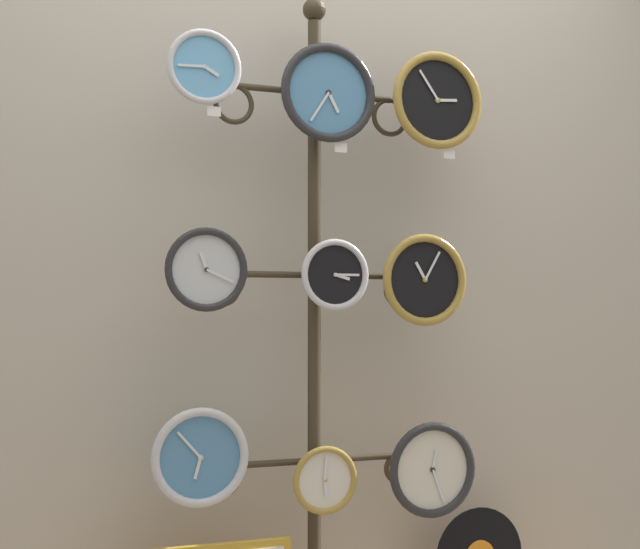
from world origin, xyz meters
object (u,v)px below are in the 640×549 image
(clock_middle_left, at_px, (206,270))
(clock_bottom_center, at_px, (323,480))
(display_stand, at_px, (314,395))
(clock_middle_center, at_px, (334,275))
(clock_bottom_right, at_px, (432,469))
(clock_bottom_left, at_px, (200,457))
(clock_middle_right, at_px, (424,280))
(clock_top_left, at_px, (204,67))
(clock_top_center, at_px, (328,93))
(clock_top_right, at_px, (437,101))

(clock_middle_left, distance_m, clock_bottom_center, 0.71)
(display_stand, relative_size, clock_middle_center, 9.27)
(clock_bottom_right, bearing_deg, clock_bottom_left, 179.02)
(clock_middle_center, distance_m, clock_middle_right, 0.30)
(clock_middle_right, bearing_deg, clock_top_left, 179.41)
(clock_bottom_left, bearing_deg, display_stand, 12.64)
(display_stand, xyz_separation_m, clock_top_left, (-0.37, -0.09, 0.95))
(clock_top_center, bearing_deg, clock_middle_center, -67.67)
(clock_top_center, xyz_separation_m, clock_middle_center, (0.01, -0.03, -0.55))
(clock_middle_center, xyz_separation_m, clock_bottom_center, (-0.03, 0.02, -0.60))
(display_stand, height_order, clock_bottom_center, display_stand)
(clock_bottom_right, bearing_deg, clock_bottom_center, 178.53)
(clock_top_left, relative_size, clock_middle_left, 0.91)
(display_stand, relative_size, clock_top_right, 6.37)
(clock_top_center, height_order, clock_middle_left, clock_top_center)
(display_stand, distance_m, clock_bottom_center, 0.26)
(clock_bottom_left, bearing_deg, clock_bottom_center, -0.51)
(clock_top_left, bearing_deg, clock_middle_left, 40.59)
(clock_top_center, relative_size, clock_bottom_left, 1.08)
(clock_middle_left, bearing_deg, clock_top_right, -1.37)
(clock_bottom_center, bearing_deg, clock_middle_center, -38.03)
(clock_top_left, bearing_deg, clock_bottom_left, 125.92)
(clock_top_right, relative_size, clock_bottom_right, 1.06)
(clock_top_right, height_order, clock_middle_left, clock_top_right)
(clock_bottom_center, bearing_deg, clock_top_left, -179.80)
(clock_middle_right, distance_m, clock_bottom_left, 0.87)
(clock_top_left, distance_m, clock_middle_right, 0.92)
(display_stand, height_order, clock_bottom_left, display_stand)
(clock_bottom_left, relative_size, clock_bottom_right, 0.95)
(clock_middle_right, relative_size, clock_bottom_left, 1.02)
(clock_top_right, xyz_separation_m, clock_bottom_right, (-0.03, -0.00, -1.15))
(clock_top_left, height_order, clock_bottom_right, clock_top_left)
(display_stand, bearing_deg, clock_top_right, -14.23)
(display_stand, distance_m, clock_middle_center, 0.38)
(display_stand, distance_m, clock_top_left, 1.03)
(display_stand, bearing_deg, clock_middle_left, -167.72)
(clock_top_center, relative_size, clock_bottom_right, 1.03)
(clock_middle_left, bearing_deg, clock_top_center, -0.82)
(clock_top_left, xyz_separation_m, clock_top_center, (0.38, 0.01, -0.04))
(display_stand, distance_m, clock_bottom_left, 0.41)
(clock_middle_left, bearing_deg, clock_bottom_right, -1.48)
(clock_top_center, xyz_separation_m, clock_middle_right, (0.31, -0.01, -0.56))
(clock_bottom_left, bearing_deg, clock_middle_left, 20.77)
(display_stand, distance_m, clock_top_center, 0.92)
(display_stand, height_order, clock_bottom_right, display_stand)
(clock_middle_center, distance_m, clock_bottom_center, 0.61)
(display_stand, relative_size, clock_bottom_right, 6.73)
(clock_bottom_left, relative_size, clock_bottom_center, 1.39)
(clock_top_right, bearing_deg, display_stand, 165.77)
(clock_top_right, bearing_deg, clock_middle_right, -179.93)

